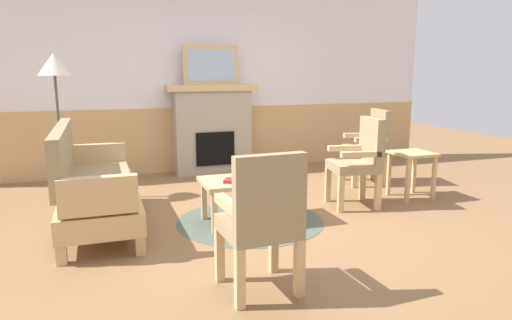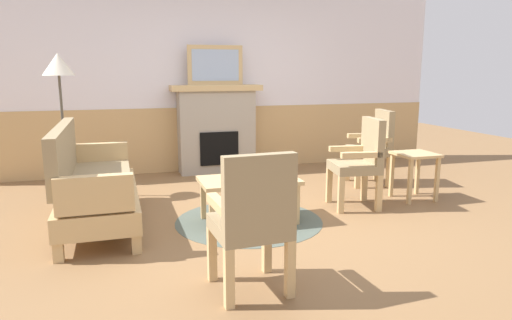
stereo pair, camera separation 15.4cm
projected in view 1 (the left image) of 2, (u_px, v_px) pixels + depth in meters
The scene contains 13 objects.
ground_plane at pixel (267, 219), 4.66m from camera, with size 14.00×14.00×0.00m, color olive.
wall_back at pixel (207, 82), 6.82m from camera, with size 7.20×0.14×2.70m.
fireplace at pixel (212, 128), 6.71m from camera, with size 1.30×0.44×1.28m.
framed_picture at pixel (211, 65), 6.54m from camera, with size 0.80×0.04×0.56m.
couch at pixel (93, 187), 4.36m from camera, with size 0.70×1.80×0.98m.
coffee_table at pixel (250, 184), 4.52m from camera, with size 0.96×0.56×0.44m.
round_rug at pixel (250, 221), 4.60m from camera, with size 1.47×1.47×0.01m, color #4C564C.
book_on_table at pixel (236, 181), 4.36m from camera, with size 0.22×0.15×0.03m, color maroon.
armchair_near_fireplace at pixel (360, 158), 5.04m from camera, with size 0.55×0.55×0.98m.
armchair_by_window_left at pixel (370, 143), 6.07m from camera, with size 0.56×0.56×0.98m.
armchair_front_left at pixel (262, 217), 3.02m from camera, with size 0.51×0.51×0.98m.
side_table at pixel (412, 162), 5.38m from camera, with size 0.44×0.44×0.55m.
floor_lamp_by_couch at pixel (55, 74), 5.17m from camera, with size 0.36×0.36×1.68m.
Camera 1 is at (-1.54, -4.18, 1.49)m, focal length 32.21 mm.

